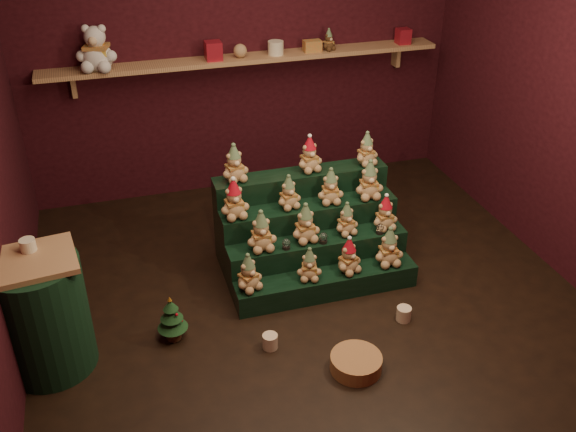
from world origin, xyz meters
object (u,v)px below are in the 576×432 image
object	(u,v)px
mini_christmas_tree	(172,318)
mug_left	(270,341)
riser_tier_front	(327,284)
brown_bear	(329,40)
side_table	(42,314)
white_bear	(95,42)
snow_globe_a	(286,244)
mug_right	(404,314)
snow_globe_c	(380,229)
wicker_basket	(356,363)
snow_globe_b	(323,238)

from	to	relation	value
mini_christmas_tree	mug_left	xyz separation A→B (m)	(0.61, -0.29, -0.12)
riser_tier_front	mini_christmas_tree	world-z (taller)	mini_christmas_tree
mug_left	brown_bear	distance (m)	2.90
side_table	white_bear	bearing A→B (deg)	67.05
brown_bear	riser_tier_front	bearing A→B (deg)	-133.49
snow_globe_a	mug_right	bearing A→B (deg)	-41.00
snow_globe_c	brown_bear	xyz separation A→B (m)	(0.14, 1.65, 1.01)
side_table	wicker_basket	world-z (taller)	side_table
snow_globe_a	snow_globe_b	bearing A→B (deg)	-0.00
mug_left	mug_right	bearing A→B (deg)	0.38
side_table	wicker_basket	distance (m)	2.02
wicker_basket	white_bear	size ratio (longest dim) A/B	0.72
side_table	mini_christmas_tree	xyz separation A→B (m)	(0.79, 0.02, -0.24)
snow_globe_b	riser_tier_front	bearing A→B (deg)	-97.80
side_table	mug_left	distance (m)	1.48
snow_globe_c	side_table	size ratio (longest dim) A/B	0.10
side_table	mug_left	world-z (taller)	side_table
wicker_basket	riser_tier_front	bearing A→B (deg)	83.94
riser_tier_front	wicker_basket	distance (m)	0.82
mug_right	side_table	bearing A→B (deg)	173.84
wicker_basket	mug_left	bearing A→B (deg)	142.96
snow_globe_c	mug_right	distance (m)	0.70
mug_right	wicker_basket	size ratio (longest dim) A/B	0.31
mug_left	side_table	bearing A→B (deg)	169.31
mug_right	brown_bear	distance (m)	2.65
side_table	mug_right	bearing A→B (deg)	-13.24
snow_globe_c	mug_left	xyz separation A→B (m)	(-1.05, -0.61, -0.35)
riser_tier_front	brown_bear	bearing A→B (deg)	70.96
mini_christmas_tree	brown_bear	world-z (taller)	brown_bear
white_bear	mug_left	bearing A→B (deg)	-54.01
snow_globe_b	mug_right	xyz separation A→B (m)	(0.41, -0.61, -0.35)
mug_left	wicker_basket	distance (m)	0.60
white_bear	side_table	bearing A→B (deg)	-90.20
wicker_basket	white_bear	xyz separation A→B (m)	(-1.32, 2.63, 1.50)
mug_right	white_bear	world-z (taller)	white_bear
mug_left	snow_globe_c	bearing A→B (deg)	30.28
mini_christmas_tree	mug_right	distance (m)	1.64
mug_left	mug_right	size ratio (longest dim) A/B	0.99
riser_tier_front	mug_right	xyz separation A→B (m)	(0.43, -0.45, -0.04)
riser_tier_front	mini_christmas_tree	size ratio (longest dim) A/B	3.95
mug_left	mug_right	distance (m)	0.99
mug_left	wicker_basket	world-z (taller)	same
mug_right	white_bear	size ratio (longest dim) A/B	0.22
snow_globe_b	side_table	xyz separation A→B (m)	(-2.00, -0.35, 0.01)
mini_christmas_tree	mug_left	bearing A→B (deg)	-24.97
mini_christmas_tree	wicker_basket	distance (m)	1.28
wicker_basket	white_bear	distance (m)	3.30
snow_globe_c	mug_left	bearing A→B (deg)	-149.72
snow_globe_b	side_table	world-z (taller)	side_table
mug_right	snow_globe_b	bearing A→B (deg)	123.86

